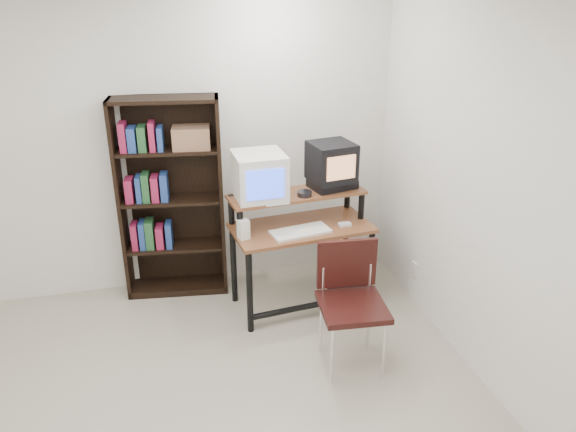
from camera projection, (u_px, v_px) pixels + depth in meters
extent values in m
cube|color=white|center=(163.00, 145.00, 4.71)|extent=(4.00, 0.01, 2.60)
cube|color=white|center=(516.00, 213.00, 3.38)|extent=(0.01, 4.00, 2.60)
cube|color=brown|center=(302.00, 228.00, 4.57)|extent=(1.17, 0.67, 0.03)
cube|color=brown|center=(297.00, 194.00, 4.57)|extent=(1.15, 0.45, 0.02)
cylinder|color=black|center=(250.00, 292.00, 4.34)|extent=(0.05, 0.05, 0.72)
cylinder|color=black|center=(370.00, 269.00, 4.67)|extent=(0.05, 0.05, 0.72)
cylinder|color=black|center=(233.00, 250.00, 4.70)|extent=(0.05, 0.05, 0.98)
cylinder|color=black|center=(346.00, 232.00, 5.03)|extent=(0.05, 0.05, 0.98)
cylinder|color=black|center=(311.00, 305.00, 4.60)|extent=(1.04, 0.16, 0.05)
cube|color=white|center=(259.00, 176.00, 4.42)|extent=(0.41, 0.41, 0.37)
cube|color=blue|center=(266.00, 185.00, 4.24)|extent=(0.29, 0.02, 0.23)
cube|color=black|center=(332.00, 184.00, 4.67)|extent=(0.41, 0.33, 0.08)
cube|color=black|center=(331.00, 162.00, 4.58)|extent=(0.39, 0.38, 0.32)
cube|color=tan|center=(341.00, 168.00, 4.44)|extent=(0.25, 0.05, 0.19)
cylinder|color=#26262B|center=(304.00, 194.00, 4.50)|extent=(0.12, 0.12, 0.05)
cube|color=white|center=(301.00, 233.00, 4.44)|extent=(0.50, 0.29, 0.03)
cube|color=black|center=(343.00, 227.00, 4.58)|extent=(0.24, 0.20, 0.01)
cube|color=white|center=(345.00, 225.00, 4.57)|extent=(0.10, 0.06, 0.03)
cube|color=white|center=(243.00, 230.00, 4.32)|extent=(0.10, 0.09, 0.17)
cube|color=black|center=(347.00, 274.00, 4.91)|extent=(0.30, 0.49, 0.42)
cube|color=black|center=(353.00, 307.00, 3.91)|extent=(0.49, 0.49, 0.04)
cube|color=black|center=(347.00, 263.00, 4.00)|extent=(0.43, 0.08, 0.37)
cylinder|color=silver|center=(332.00, 355.00, 3.82)|extent=(0.02, 0.02, 0.46)
cylinder|color=silver|center=(384.00, 350.00, 3.87)|extent=(0.02, 0.02, 0.46)
cylinder|color=silver|center=(321.00, 325.00, 4.15)|extent=(0.02, 0.02, 0.46)
cylinder|color=silver|center=(369.00, 320.00, 4.21)|extent=(0.02, 0.02, 0.46)
cube|color=black|center=(121.00, 202.00, 4.69)|extent=(0.07, 0.29, 1.73)
cube|color=black|center=(222.00, 198.00, 4.78)|extent=(0.07, 0.29, 1.73)
cube|color=black|center=(173.00, 194.00, 4.86)|extent=(0.86, 0.13, 1.73)
cube|color=black|center=(163.00, 99.00, 4.40)|extent=(0.90, 0.40, 0.03)
cube|color=black|center=(179.00, 286.00, 5.07)|extent=(0.90, 0.40, 0.06)
cube|color=black|center=(176.00, 246.00, 4.91)|extent=(0.83, 0.37, 0.03)
cube|color=black|center=(172.00, 200.00, 4.73)|extent=(0.83, 0.37, 0.02)
cube|color=black|center=(167.00, 150.00, 4.56)|extent=(0.83, 0.37, 0.02)
cube|color=brown|center=(191.00, 137.00, 4.54)|extent=(0.32, 0.25, 0.18)
cube|color=beige|center=(414.00, 269.00, 4.80)|extent=(0.02, 0.08, 0.12)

